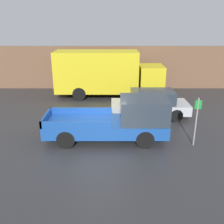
{
  "coord_description": "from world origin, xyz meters",
  "views": [
    {
      "loc": [
        0.56,
        -10.51,
        5.44
      ],
      "look_at": [
        0.55,
        1.45,
        1.04
      ],
      "focal_mm": 40.0,
      "sensor_mm": 36.0,
      "label": 1
    }
  ],
  "objects_px": {
    "pickup_truck": "(119,120)",
    "car": "(151,104)",
    "delivery_truck": "(105,73)",
    "parking_sign": "(197,119)"
  },
  "relations": [
    {
      "from": "pickup_truck",
      "to": "parking_sign",
      "type": "height_order",
      "value": "parking_sign"
    },
    {
      "from": "delivery_truck",
      "to": "parking_sign",
      "type": "height_order",
      "value": "delivery_truck"
    },
    {
      "from": "delivery_truck",
      "to": "parking_sign",
      "type": "distance_m",
      "value": 9.06
    },
    {
      "from": "pickup_truck",
      "to": "car",
      "type": "distance_m",
      "value": 3.65
    },
    {
      "from": "parking_sign",
      "to": "pickup_truck",
      "type": "bearing_deg",
      "value": 169.84
    },
    {
      "from": "pickup_truck",
      "to": "car",
      "type": "height_order",
      "value": "pickup_truck"
    },
    {
      "from": "car",
      "to": "pickup_truck",
      "type": "bearing_deg",
      "value": -122.65
    },
    {
      "from": "pickup_truck",
      "to": "car",
      "type": "xyz_separation_m",
      "value": [
        1.97,
        3.07,
        -0.17
      ]
    },
    {
      "from": "pickup_truck",
      "to": "car",
      "type": "bearing_deg",
      "value": 57.35
    },
    {
      "from": "delivery_truck",
      "to": "parking_sign",
      "type": "relative_size",
      "value": 3.47
    }
  ]
}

